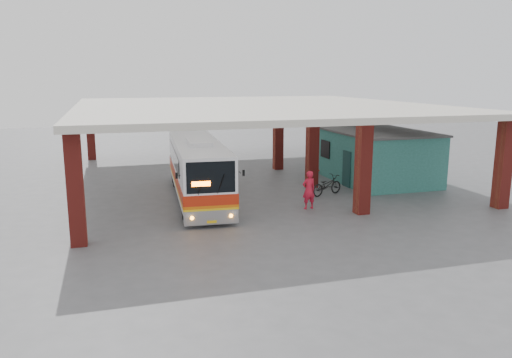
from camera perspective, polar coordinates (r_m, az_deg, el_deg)
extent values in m
plane|color=#515154|center=(25.49, 2.75, -2.72)|extent=(90.00, 90.00, 0.00)
cube|color=maroon|center=(23.55, 12.14, 1.25)|extent=(0.60, 0.60, 4.35)
cube|color=maroon|center=(28.88, 6.45, 3.32)|extent=(0.60, 0.60, 4.35)
cube|color=maroon|center=(34.43, 2.55, 4.71)|extent=(0.60, 0.60, 4.35)
cube|color=maroon|center=(19.77, -19.94, -1.15)|extent=(0.60, 0.60, 4.35)
cube|color=maroon|center=(40.53, -18.40, 5.17)|extent=(0.60, 0.60, 4.35)
cube|color=maroon|center=(26.85, 26.43, 1.54)|extent=(0.60, 0.60, 4.35)
cube|color=maroon|center=(44.41, 7.74, 6.17)|extent=(0.60, 0.60, 4.35)
cube|color=beige|center=(31.10, -0.29, 8.28)|extent=(21.00, 23.00, 0.30)
cube|color=#286558|center=(31.86, 13.20, 2.63)|extent=(5.00, 8.00, 3.00)
cube|color=#4A4A4A|center=(31.66, 13.33, 5.40)|extent=(5.20, 8.20, 0.12)
cube|color=#133634|center=(29.44, 10.33, 1.14)|extent=(0.08, 0.95, 2.10)
cube|color=black|center=(31.99, 7.96, 3.40)|extent=(0.08, 1.20, 1.00)
cube|color=black|center=(31.98, 7.91, 3.40)|extent=(0.04, 1.30, 1.10)
cube|color=white|center=(26.16, -6.71, 1.48)|extent=(3.08, 11.14, 2.57)
cube|color=white|center=(25.05, -6.57, 4.22)|extent=(1.30, 2.82, 0.23)
cube|color=gray|center=(21.26, -5.15, -4.27)|extent=(2.33, 0.53, 0.64)
cube|color=#B9230C|center=(26.25, -6.68, 0.40)|extent=(3.12, 11.14, 0.46)
cube|color=#D8640C|center=(26.31, -6.67, -0.22)|extent=(3.12, 11.14, 0.12)
cube|color=yellow|center=(26.33, -6.66, -0.44)|extent=(3.12, 11.14, 0.09)
cube|color=black|center=(20.74, -5.19, 0.20)|extent=(2.04, 0.25, 1.33)
cube|color=black|center=(26.72, -9.36, 2.62)|extent=(0.64, 8.23, 0.83)
cube|color=black|center=(26.94, -4.44, 2.81)|extent=(0.64, 8.23, 0.83)
cube|color=#FF5905|center=(20.68, -6.29, -0.55)|extent=(0.78, 0.11, 0.20)
sphere|color=orange|center=(20.98, -7.33, -4.45)|extent=(0.17, 0.17, 0.17)
sphere|color=orange|center=(21.18, -2.87, -4.22)|extent=(0.17, 0.17, 0.17)
cube|color=yellow|center=(21.11, -5.07, -4.90)|extent=(0.41, 0.06, 0.11)
cylinder|color=black|center=(22.61, -8.07, -3.49)|extent=(0.36, 0.94, 0.92)
cylinder|color=black|center=(22.82, -3.22, -3.25)|extent=(0.36, 0.94, 0.92)
cylinder|color=black|center=(29.47, -9.16, 0.02)|extent=(0.36, 0.94, 0.92)
cylinder|color=black|center=(29.63, -5.43, 0.18)|extent=(0.36, 0.94, 0.92)
cylinder|color=black|center=(30.64, -9.29, 0.45)|extent=(0.36, 0.94, 0.92)
cylinder|color=black|center=(30.79, -5.70, 0.61)|extent=(0.36, 0.94, 0.92)
imported|color=black|center=(27.25, 8.10, -0.71)|extent=(2.19, 1.42, 1.09)
imported|color=red|center=(24.23, 6.05, -1.25)|extent=(0.73, 0.53, 1.88)
cube|color=red|center=(33.20, 6.93, 1.02)|extent=(0.48, 0.48, 0.07)
cube|color=red|center=(33.24, 7.26, 1.55)|extent=(0.07, 0.47, 0.66)
cylinder|color=black|center=(32.99, 6.77, 0.70)|extent=(0.03, 0.03, 0.22)
cylinder|color=black|center=(33.15, 7.36, 0.74)|extent=(0.03, 0.03, 0.22)
cylinder|color=black|center=(33.32, 6.50, 0.82)|extent=(0.03, 0.03, 0.22)
cylinder|color=black|center=(33.48, 7.08, 0.86)|extent=(0.03, 0.03, 0.22)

